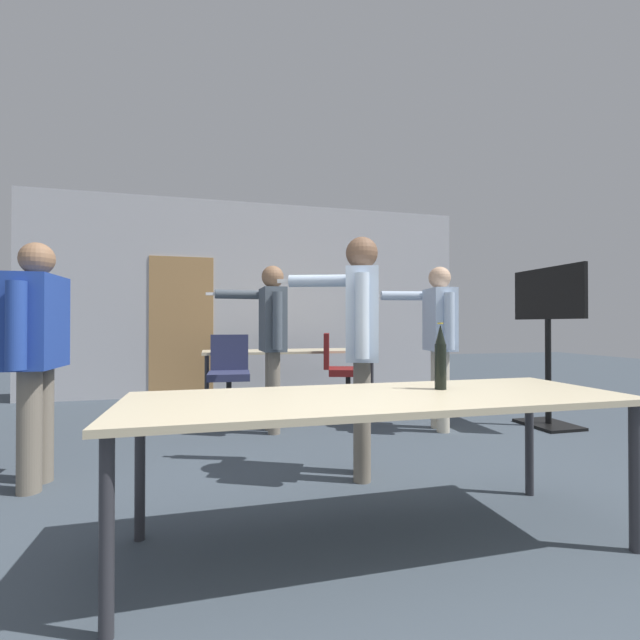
% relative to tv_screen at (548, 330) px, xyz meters
% --- Properties ---
extents(ground_plane, '(24.00, 24.00, 0.00)m').
position_rel_tv_screen_xyz_m(ground_plane, '(-2.74, -2.24, -1.00)').
color(ground_plane, '#3D4751').
extents(back_wall, '(6.57, 0.12, 2.93)m').
position_rel_tv_screen_xyz_m(back_wall, '(-2.76, 2.87, 0.46)').
color(back_wall, '#BCBCC1').
rests_on(back_wall, ground_plane).
extents(conference_table_near, '(2.39, 0.81, 0.72)m').
position_rel_tv_screen_xyz_m(conference_table_near, '(-2.61, -1.81, -0.33)').
color(conference_table_near, '#C6B793').
rests_on(conference_table_near, ground_plane).
extents(conference_table_far, '(2.21, 0.65, 0.72)m').
position_rel_tv_screen_xyz_m(conference_table_far, '(-2.42, 1.79, -0.34)').
color(conference_table_far, '#C6B793').
rests_on(conference_table_far, ground_plane).
extents(tv_screen, '(0.44, 0.95, 1.65)m').
position_rel_tv_screen_xyz_m(tv_screen, '(0.00, 0.00, 0.00)').
color(tv_screen, black).
rests_on(tv_screen, ground_plane).
extents(person_near_casual, '(0.76, 0.57, 1.64)m').
position_rel_tv_screen_xyz_m(person_near_casual, '(-2.84, 0.47, 0.00)').
color(person_near_casual, slate).
rests_on(person_near_casual, ground_plane).
extents(person_right_polo, '(0.70, 0.72, 1.67)m').
position_rel_tv_screen_xyz_m(person_right_polo, '(-2.40, -0.92, 0.02)').
color(person_right_polo, slate).
rests_on(person_right_polo, ground_plane).
extents(person_center_tall, '(0.74, 0.69, 1.60)m').
position_rel_tv_screen_xyz_m(person_center_tall, '(-4.53, -0.57, -0.04)').
color(person_center_tall, slate).
rests_on(person_center_tall, ground_plane).
extents(person_far_watching, '(0.73, 0.68, 1.64)m').
position_rel_tv_screen_xyz_m(person_far_watching, '(-1.19, 0.14, -0.00)').
color(person_far_watching, beige).
rests_on(person_far_watching, ground_plane).
extents(office_chair_side_rolled, '(0.62, 0.58, 0.95)m').
position_rel_tv_screen_xyz_m(office_chair_side_rolled, '(-1.88, 1.20, -0.54)').
color(office_chair_side_rolled, black).
rests_on(office_chair_side_rolled, ground_plane).
extents(office_chair_far_left, '(0.52, 0.56, 0.94)m').
position_rel_tv_screen_xyz_m(office_chair_far_left, '(-3.21, 1.27, -0.55)').
color(office_chair_far_left, black).
rests_on(office_chair_far_left, ground_plane).
extents(beer_bottle, '(0.06, 0.06, 0.35)m').
position_rel_tv_screen_xyz_m(beer_bottle, '(-2.24, -1.72, -0.11)').
color(beer_bottle, black).
rests_on(beer_bottle, conference_table_near).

